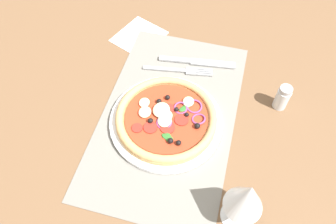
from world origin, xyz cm
name	(u,v)px	position (x,y,z in cm)	size (l,w,h in cm)	color
ground_plane	(169,118)	(0.00, 0.00, -1.20)	(190.00, 140.00, 2.40)	brown
placemat	(169,115)	(0.00, 0.00, 0.20)	(51.77, 30.65, 0.40)	slate
plate	(165,121)	(2.30, -0.30, 0.94)	(25.93, 25.93, 1.08)	white
pizza	(165,117)	(2.27, -0.27, 2.58)	(23.04, 23.04, 2.61)	tan
fork	(182,70)	(-13.99, -0.24, 0.62)	(4.32, 18.01, 0.44)	#B2B5BA
knife	(198,62)	(-17.90, 3.15, 0.65)	(4.22, 20.05, 0.62)	#B2B5BA
wine_glass	(247,198)	(19.45, 18.87, 10.20)	(7.20, 7.20, 14.90)	silver
napkin	(139,36)	(-23.57, -14.87, 0.18)	(12.72, 11.45, 0.36)	white
pepper_shaker	(282,97)	(-9.60, 24.85, 3.25)	(3.20, 3.20, 6.70)	silver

